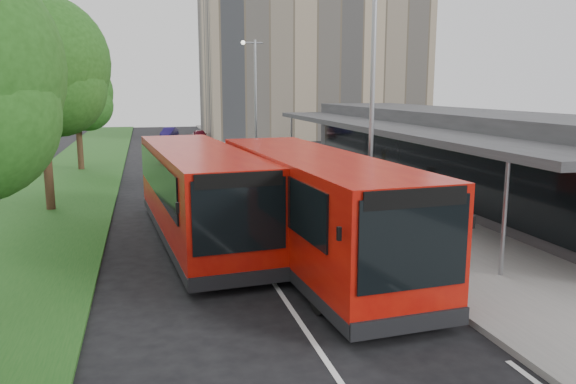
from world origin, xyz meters
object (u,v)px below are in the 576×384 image
object	(u,v)px
lamp_post_far	(254,93)
car_near	(200,135)
lamp_post_near	(370,98)
car_far	(169,133)
tree_mid	(40,73)
bus_second	(198,194)
tree_far	(76,97)
bollard	(279,160)
litter_bin	(327,179)
bus_main	(312,208)

from	to	relation	value
lamp_post_far	car_near	world-z (taller)	lamp_post_far
lamp_post_near	car_far	world-z (taller)	lamp_post_near
tree_mid	bus_second	bearing A→B (deg)	-47.66
tree_far	car_near	size ratio (longest dim) A/B	2.21
car_near	car_far	xyz separation A→B (m)	(-2.72, 3.82, 0.01)
tree_mid	lamp_post_far	size ratio (longest dim) A/B	1.09
bus_second	bollard	distance (m)	16.70
litter_bin	car_far	world-z (taller)	car_far
lamp_post_far	bollard	distance (m)	5.53
car_far	bollard	bearing A→B (deg)	-60.52
litter_bin	car_near	bearing A→B (deg)	97.13
lamp_post_near	bollard	bearing A→B (deg)	87.18
tree_far	bus_second	world-z (taller)	tree_far
bus_main	car_far	size ratio (longest dim) A/B	3.48
lamp_post_near	tree_mid	bearing A→B (deg)	147.64
bus_main	car_far	xyz separation A→B (m)	(-2.15, 43.33, -1.09)
lamp_post_near	litter_bin	xyz separation A→B (m)	(1.48, 8.77, -4.15)
tree_far	lamp_post_near	xyz separation A→B (m)	(11.13, -19.05, 0.25)
lamp_post_far	bus_main	xyz separation A→B (m)	(-2.64, -22.30, -3.09)
tree_mid	bus_second	xyz separation A→B (m)	(5.54, -6.08, -4.05)
bollard	bus_second	bearing A→B (deg)	-112.56
lamp_post_far	bollard	world-z (taller)	lamp_post_far
lamp_post_far	car_far	size ratio (longest dim) A/B	2.44
tree_far	lamp_post_far	xyz separation A→B (m)	(11.13, 0.95, 0.25)
tree_mid	car_far	world-z (taller)	tree_mid
bus_main	bus_second	world-z (taller)	bus_main
lamp_post_far	tree_mid	bearing A→B (deg)	-130.68
litter_bin	lamp_post_far	bearing A→B (deg)	97.53
lamp_post_near	bus_second	xyz separation A→B (m)	(-5.59, 0.97, -3.13)
lamp_post_far	car_far	world-z (taller)	lamp_post_far
lamp_post_far	bus_second	world-z (taller)	lamp_post_far
lamp_post_far	bus_second	distance (m)	20.08
tree_far	car_far	bearing A→B (deg)	73.93
lamp_post_near	bus_main	size ratio (longest dim) A/B	0.70
litter_bin	bollard	bearing A→B (deg)	95.09
tree_mid	bus_main	world-z (taller)	tree_mid
bus_main	bollard	bearing A→B (deg)	75.57
tree_far	bus_second	bearing A→B (deg)	-72.96
lamp_post_far	litter_bin	world-z (taller)	lamp_post_far
bus_second	bollard	world-z (taller)	bus_second
tree_mid	car_near	distance (m)	31.90
lamp_post_near	bus_main	world-z (taller)	lamp_post_near
lamp_post_near	tree_far	bearing A→B (deg)	120.29
litter_bin	bus_main	bearing A→B (deg)	-110.43
bus_main	car_far	distance (m)	43.40
bus_main	lamp_post_far	bearing A→B (deg)	79.28
lamp_post_far	litter_bin	xyz separation A→B (m)	(1.48, -11.23, -4.15)
tree_far	car_near	distance (m)	20.67
litter_bin	bollard	distance (m)	7.63
tree_far	car_far	size ratio (longest dim) A/B	2.11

